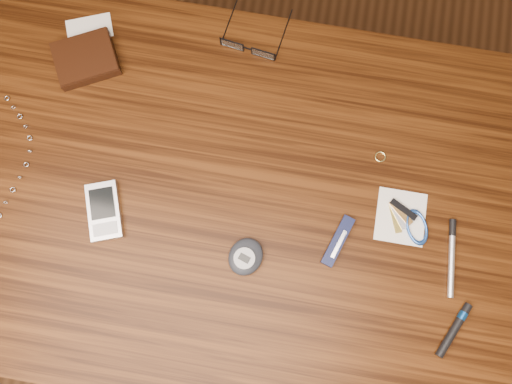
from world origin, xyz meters
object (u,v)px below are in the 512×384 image
notepad_keys (409,222)px  silver_pen (452,252)px  pedometer (246,257)px  desk (235,208)px  pocket_knife (338,241)px  eyeglasses (249,46)px  pda_phone (104,211)px  wallet_and_card (86,58)px

notepad_keys → silver_pen: (0.08, -0.04, 0.00)m
pedometer → desk: bearing=113.0°
pedometer → pocket_knife: 0.16m
eyeglasses → pocket_knife: 0.38m
desk → pedometer: bearing=-67.0°
desk → eyeglasses: bearing=94.3°
pedometer → notepad_keys: size_ratio=0.77×
pocket_knife → notepad_keys: bearing=25.2°
silver_pen → pocket_knife: bearing=-175.4°
pedometer → pocket_knife: bearing=19.7°
pda_phone → pocket_knife: bearing=2.6°
pocket_knife → wallet_and_card: bearing=153.4°
eyeglasses → desk: bearing=-85.7°
pda_phone → pedometer: (0.25, -0.03, 0.00)m
wallet_and_card → pda_phone: (0.10, -0.26, -0.00)m
wallet_and_card → eyeglasses: size_ratio=1.38×
pedometer → pocket_knife: (0.15, 0.05, -0.01)m
desk → pedometer: (0.04, -0.10, 0.11)m
desk → pda_phone: pda_phone is taller
wallet_and_card → eyeglasses: bearing=14.6°
pedometer → silver_pen: bearing=11.4°
eyeglasses → silver_pen: size_ratio=0.93×
pedometer → notepad_keys: bearing=22.1°
eyeglasses → notepad_keys: eyeglasses is taller
eyeglasses → pocket_knife: bearing=-56.9°
notepad_keys → pocket_knife: 0.13m
eyeglasses → pedometer: pedometer is taller
wallet_and_card → eyeglasses: same height
eyeglasses → silver_pen: 0.50m
eyeglasses → notepad_keys: size_ratio=1.20×
eyeglasses → pda_phone: 0.39m
notepad_keys → silver_pen: silver_pen is taller
silver_pen → wallet_and_card: bearing=161.3°
desk → pocket_knife: 0.22m
eyeglasses → pda_phone: bearing=-119.1°
notepad_keys → eyeglasses: bearing=140.4°
eyeglasses → notepad_keys: bearing=-39.6°
wallet_and_card → pedometer: bearing=-40.9°
pda_phone → silver_pen: (0.59, 0.03, -0.00)m
pedometer → pda_phone: bearing=172.1°
notepad_keys → pocket_knife: bearing=-154.8°
eyeglasses → pedometer: size_ratio=1.55×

